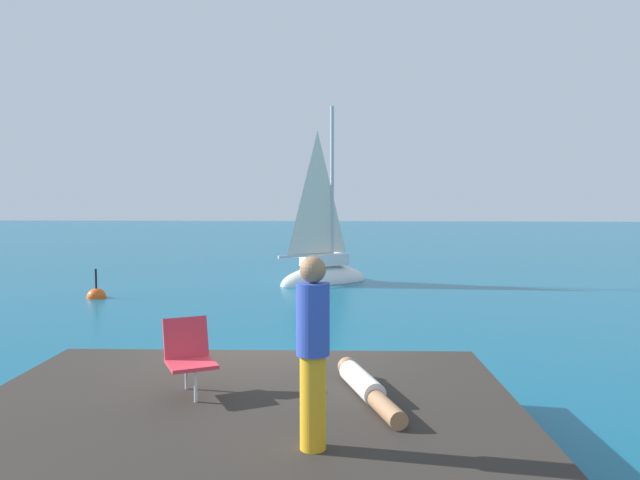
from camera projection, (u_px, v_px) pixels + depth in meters
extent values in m
plane|color=#0F5675|center=(267.00, 388.00, 8.75)|extent=(160.00, 160.00, 0.00)
cube|color=#2D2823|center=(241.00, 444.00, 5.88)|extent=(5.86, 4.91, 0.71)
cube|color=#2E2C26|center=(139.00, 404.00, 8.08)|extent=(1.58, 1.41, 0.89)
cube|color=#302322|center=(276.00, 406.00, 7.98)|extent=(1.10, 1.26, 0.87)
ellipsoid|color=white|center=(324.00, 283.00, 20.36)|extent=(3.48, 3.17, 1.21)
cube|color=white|center=(324.00, 260.00, 20.31)|extent=(1.73, 1.63, 0.40)
cylinder|color=#B7B7BC|center=(332.00, 186.00, 20.34)|extent=(0.13, 0.13, 5.49)
cylinder|color=#B2B2B7|center=(306.00, 255.00, 19.85)|extent=(1.76, 1.48, 0.11)
pyramid|color=silver|center=(318.00, 192.00, 19.99)|extent=(1.40, 1.17, 4.18)
cylinder|color=white|center=(362.00, 382.00, 6.34)|extent=(0.50, 0.93, 0.24)
cylinder|color=#9E704C|center=(386.00, 408.00, 5.62)|extent=(0.39, 0.72, 0.18)
sphere|color=#9E704C|center=(347.00, 366.00, 6.87)|extent=(0.22, 0.22, 0.22)
cylinder|color=gold|center=(313.00, 402.00, 4.88)|extent=(0.22, 0.22, 0.80)
cylinder|color=#334CB2|center=(313.00, 319.00, 4.84)|extent=(0.28, 0.28, 0.60)
sphere|color=#9E704C|center=(313.00, 270.00, 4.81)|extent=(0.22, 0.22, 0.22)
cube|color=#E03342|center=(191.00, 364.00, 6.22)|extent=(0.67, 0.69, 0.04)
cube|color=#E03342|center=(186.00, 338.00, 6.45)|extent=(0.49, 0.36, 0.45)
cylinder|color=silver|center=(196.00, 385.00, 6.05)|extent=(0.04, 0.04, 0.35)
cylinder|color=silver|center=(186.00, 373.00, 6.47)|extent=(0.04, 0.04, 0.35)
sphere|color=#EA5114|center=(96.00, 298.00, 17.10)|extent=(0.56, 0.56, 0.56)
cylinder|color=black|center=(96.00, 279.00, 17.07)|extent=(0.06, 0.06, 0.60)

